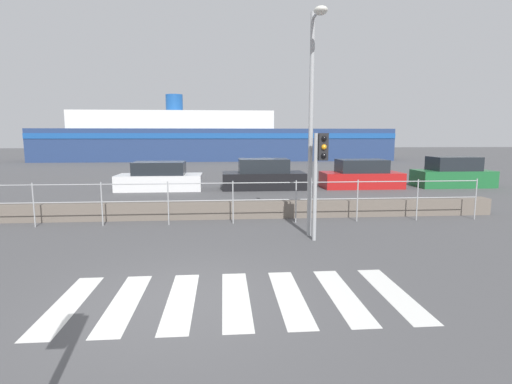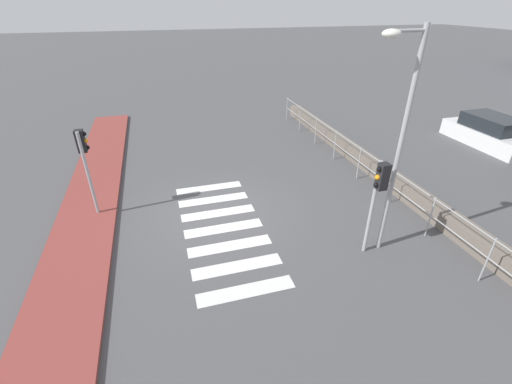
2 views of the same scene
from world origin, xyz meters
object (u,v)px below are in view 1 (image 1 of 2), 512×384
Objects in this scene: ferry_boat at (208,140)px; streetlamp at (313,100)px; traffic_light_far at (320,162)px; parked_car_white at (160,178)px; parked_car_black at (263,176)px; parked_car_red at (361,176)px; parked_car_green at (453,174)px.

streetlamp is at bearing -83.51° from ferry_boat.
traffic_light_far reaches higher than parked_car_white.
parked_car_black is at bearing 92.34° from traffic_light_far.
ferry_boat is at bearing 96.65° from traffic_light_far.
streetlamp is (-0.14, 0.30, 1.56)m from traffic_light_far.
ferry_boat is at bearing 109.60° from parked_car_red.
parked_car_red is (10.21, 0.00, 0.03)m from parked_car_white.
parked_car_black is (5.15, 0.00, 0.05)m from parked_car_white.
streetlamp is at bearing -134.90° from parked_car_green.
parked_car_white is 5.15m from parked_car_black.
ferry_boat is at bearing 96.49° from streetlamp.
ferry_boat reaches higher than parked_car_black.
ferry_boat is 27.93m from parked_car_green.
streetlamp is at bearing -116.13° from parked_car_red.
parked_car_black reaches higher than parked_car_red.
traffic_light_far is 34.64m from ferry_boat.
traffic_light_far is 0.68× the size of parked_car_red.
parked_car_white is at bearing 180.00° from parked_car_black.
parked_car_white is (-1.54, -24.34, -1.61)m from ferry_boat.
parked_car_red reaches higher than parked_car_white.
parked_car_black is 10.00m from parked_car_green.
parked_car_green reaches higher than parked_car_black.
streetlamp is 1.40× the size of parked_car_black.
traffic_light_far is 0.70× the size of parked_car_green.
parked_car_green is (4.94, 0.00, 0.05)m from parked_car_red.
traffic_light_far is at bearing -114.81° from parked_car_red.
parked_car_black is at bearing 180.00° from parked_car_red.
ferry_boat reaches higher than parked_car_white.
parked_car_green is (9.73, 9.76, -2.91)m from streetlamp.
parked_car_green is (15.15, 0.00, 0.08)m from parked_car_white.
ferry_boat reaches higher than traffic_light_far.
parked_car_green is at bearing -60.80° from ferry_boat.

